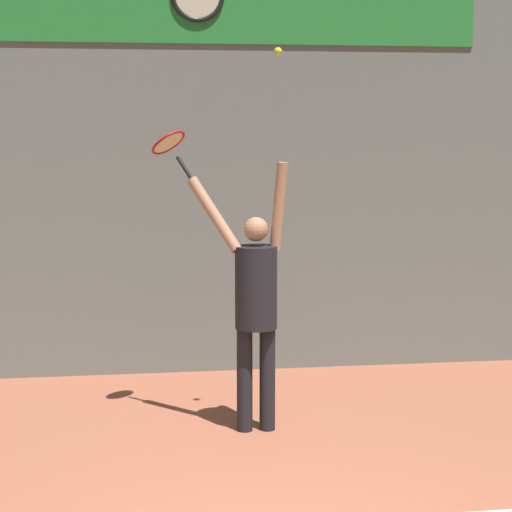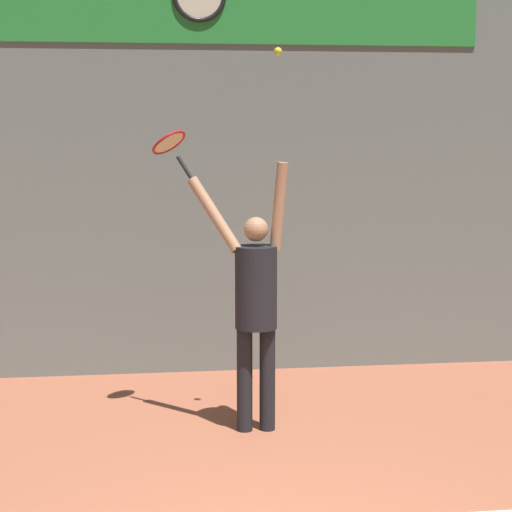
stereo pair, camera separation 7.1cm
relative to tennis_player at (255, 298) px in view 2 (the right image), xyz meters
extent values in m
cube|color=slate|center=(-0.16, 1.96, 1.39)|extent=(18.00, 0.10, 5.00)
cylinder|color=black|center=(-0.09, -0.01, -0.68)|extent=(0.13, 0.13, 0.86)
cylinder|color=black|center=(0.10, -0.01, -0.68)|extent=(0.13, 0.13, 0.86)
cylinder|color=black|center=(0.01, -0.01, 0.09)|extent=(0.34, 0.34, 0.68)
sphere|color=tan|center=(0.01, -0.01, 0.57)|extent=(0.20, 0.20, 0.20)
cylinder|color=tan|center=(0.19, -0.03, 0.75)|extent=(0.18, 0.17, 0.71)
cylinder|color=tan|center=(-0.32, 0.13, 0.68)|extent=(0.45, 0.39, 0.61)
cylinder|color=black|center=(-0.54, 0.32, 1.04)|extent=(0.15, 0.13, 0.20)
torus|color=red|center=(-0.67, 0.42, 1.25)|extent=(0.40, 0.41, 0.21)
cylinder|color=beige|center=(-0.67, 0.42, 1.25)|extent=(0.34, 0.35, 0.17)
sphere|color=#CCDB2D|center=(0.17, -0.06, 1.97)|extent=(0.06, 0.06, 0.06)
camera|label=1|loc=(-1.03, -7.34, 1.39)|focal=65.00mm
camera|label=2|loc=(-0.96, -7.35, 1.39)|focal=65.00mm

